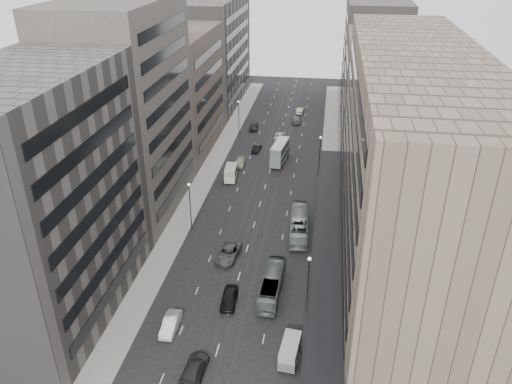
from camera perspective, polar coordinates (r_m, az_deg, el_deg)
The scene contains 29 objects.
ground at distance 69.57m, azimuth -2.10°, elevation -10.08°, with size 220.00×220.00×0.00m, color black.
sidewalk_right at distance 100.95m, azimuth 8.48°, elevation 2.38°, with size 4.00×125.00×0.15m, color gray.
sidewalk_left at distance 103.44m, azimuth -4.92°, elevation 3.22°, with size 4.00×125.00×0.15m, color gray.
department_store at distance 68.80m, azimuth 16.82°, elevation 2.73°, with size 19.20×60.00×30.00m.
building_right_mid at distance 110.95m, azimuth 14.02°, elevation 10.77°, with size 15.00×28.00×24.00m, color #534C48.
building_right_far at distance 139.51m, azimuth 13.22°, elevation 15.04°, with size 15.00×32.00×28.00m, color #65605B.
building_left_a at distance 62.52m, azimuth -23.53°, elevation -0.97°, with size 15.00×28.00×30.00m, color #65605B.
building_left_b at distance 83.81m, azimuth -14.68°, elevation 8.95°, with size 15.00×26.00×34.00m, color #534C48.
building_left_c at distance 109.33m, azimuth -9.13°, elevation 11.27°, with size 15.00×28.00×25.00m, color #66584F.
building_left_d at distance 139.87m, azimuth -5.18°, elevation 15.66°, with size 15.00×38.00×28.00m, color #65605B.
lamp_right_near at distance 61.63m, azimuth 6.00°, elevation -9.81°, with size 0.44×0.44×8.32m.
lamp_right_far at distance 96.59m, azimuth 7.30°, elevation 4.60°, with size 0.44×0.44×8.32m.
lamp_left_near at distance 78.55m, azimuth -7.57°, elevation -1.04°, with size 0.44×0.44×8.32m.
lamp_left_far at distance 117.08m, azimuth -1.99°, elevation 8.94°, with size 0.44×0.44×8.32m.
bus_near at distance 66.52m, azimuth 1.83°, elevation -10.53°, with size 2.41×10.30×2.87m, color slate.
bus_far at distance 79.01m, azimuth 4.94°, elevation -3.71°, with size 2.70×11.52×3.21m, color #929D96.
double_decker at distance 102.90m, azimuth 2.73°, elevation 4.57°, with size 3.33×8.32×4.43m.
vw_microbus at distance 58.00m, azimuth 3.90°, elevation -17.62°, with size 2.44×4.68×2.44m.
panel_van at distance 95.70m, azimuth -2.90°, elevation 2.21°, with size 2.54×4.73×2.89m.
sedan_0 at distance 65.48m, azimuth -3.09°, elevation -11.98°, with size 1.93×4.80×1.64m, color black.
sedan_1 at distance 62.64m, azimuth -9.74°, elevation -14.63°, with size 1.66×4.77×1.57m, color silver.
sedan_2 at distance 73.57m, azimuth -3.17°, elevation -6.97°, with size 2.73×5.92×1.65m, color #4D4D4F.
sedan_3 at distance 57.29m, azimuth -7.05°, elevation -19.37°, with size 2.18×5.36×1.55m, color #242426.
sedan_4 at distance 102.22m, azimuth -1.82°, elevation 3.47°, with size 1.97×4.89×1.67m, color #B4AC95.
sedan_5 at distance 109.14m, azimuth 0.06°, elevation 5.00°, with size 1.40×4.02×1.33m, color black.
sedan_6 at distance 116.27m, azimuth 2.73°, elevation 6.44°, with size 2.36×5.11×1.42m, color silver.
sedan_7 at distance 127.06m, azimuth 4.62°, elevation 8.27°, with size 2.22×5.47×1.59m, color #5F5F61.
sedan_8 at distance 121.82m, azimuth -0.25°, elevation 7.52°, with size 1.94×4.82×1.64m, color #242426.
sedan_9 at distance 133.97m, azimuth 5.08°, elevation 9.26°, with size 1.61×4.63×1.52m, color #B9B399.
Camera 1 is at (10.59, -54.15, 42.37)m, focal length 35.00 mm.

